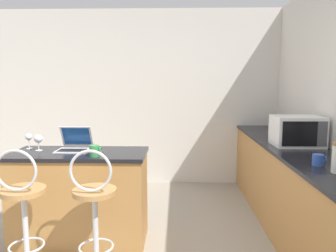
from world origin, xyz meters
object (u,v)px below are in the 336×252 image
wine_glass_tall (29,138)px  mug_green (95,151)px  mug_blue (318,160)px  laptop (75,144)px  bar_stool_far (95,217)px  wine_glass_short (38,139)px  toaster (278,128)px  microwave (297,131)px  bar_stool_near (24,216)px

wine_glass_tall → mug_green: 0.79m
mug_blue → mug_green: mug_green is taller
mug_blue → laptop: bearing=165.5°
mug_blue → mug_green: 1.84m
bar_stool_far → mug_green: size_ratio=10.13×
wine_glass_short → mug_green: (0.60, -0.23, -0.06)m
toaster → wine_glass_short: toaster is taller
microwave → wine_glass_short: size_ratio=3.07×
wine_glass_short → wine_glass_tall: size_ratio=1.02×
wine_glass_short → mug_green: bearing=-21.4°
bar_stool_near → mug_blue: bearing=3.0°
mug_blue → bar_stool_far: bearing=-176.0°
bar_stool_far → mug_blue: 1.80m
wine_glass_tall → bar_stool_far: bearing=-40.6°
wine_glass_short → mug_blue: bearing=-11.5°
toaster → wine_glass_tall: size_ratio=1.92×
toaster → wine_glass_tall: (-2.67, -0.86, 0.02)m
wine_glass_tall → toaster: bearing=17.8°
bar_stool_far → laptop: size_ratio=3.42×
laptop → mug_blue: size_ratio=2.97×
toaster → wine_glass_tall: 2.81m
microwave → wine_glass_tall: microwave is taller
bar_stool_far → mug_green: 0.59m
mug_green → laptop: bearing=133.4°
mug_blue → bar_stool_near: bearing=-177.0°
microwave → toaster: microwave is taller
mug_green → toaster: bearing=30.9°
bar_stool_far → laptop: (-0.35, 0.66, 0.45)m
laptop → mug_green: bearing=-46.6°
laptop → wine_glass_tall: (-0.46, 0.03, 0.06)m
bar_stool_near → wine_glass_tall: (-0.25, 0.69, 0.50)m
microwave → bar_stool_near: bearing=-159.0°
toaster → mug_green: toaster is taller
laptop → bar_stool_far: bearing=-62.2°
bar_stool_far → mug_blue: bar_stool_far is taller
microwave → mug_blue: size_ratio=4.61×
wine_glass_short → wine_glass_tall: 0.15m
bar_stool_far → toaster: bearing=39.7°
mug_green → mug_blue: bearing=-8.1°
mug_blue → mug_green: bearing=171.9°
laptop → wine_glass_short: bearing=-171.8°
toaster → mug_blue: toaster is taller
bar_stool_far → microwave: size_ratio=2.20×
microwave → wine_glass_tall: (-2.67, -0.24, -0.04)m
mug_blue → wine_glass_tall: 2.61m
bar_stool_near → mug_green: size_ratio=10.13×
wine_glass_short → mug_green: wine_glass_short is taller
mug_blue → wine_glass_short: bearing=168.5°
bar_stool_near → wine_glass_short: (-0.12, 0.61, 0.50)m
bar_stool_near → wine_glass_short: size_ratio=6.76×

